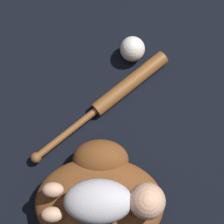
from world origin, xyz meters
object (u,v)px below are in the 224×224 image
object	(u,v)px
baby_figure	(110,201)
baseball	(132,49)
baseball_bat	(118,93)
baseball_glove	(100,196)

from	to	relation	value
baby_figure	baseball	size ratio (longest dim) A/B	4.04
baby_figure	baseball_bat	bearing A→B (deg)	100.68
baby_figure	baseball	bearing A→B (deg)	96.23
baby_figure	baseball_bat	xyz separation A→B (m)	(-0.06, 0.33, -0.12)
baseball_glove	baby_figure	world-z (taller)	baby_figure
baseball_glove	baby_figure	size ratio (longest dim) A/B	1.27
baseball_glove	baby_figure	distance (m)	0.10
baby_figure	baseball_bat	size ratio (longest dim) A/B	0.73
baseball_bat	baseball	bearing A→B (deg)	86.29
baseball_bat	baseball	world-z (taller)	baseball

